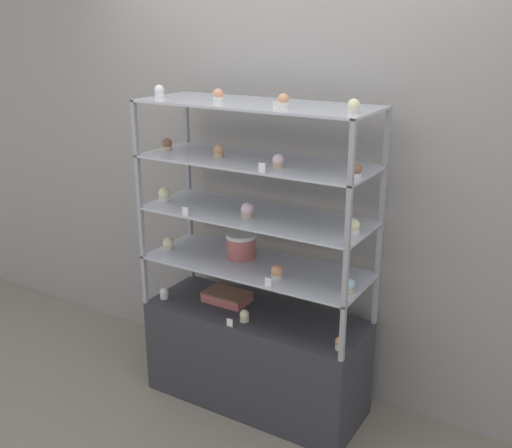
{
  "coord_description": "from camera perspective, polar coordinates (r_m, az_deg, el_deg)",
  "views": [
    {
      "loc": [
        1.54,
        -2.57,
        2.1
      ],
      "look_at": [
        0.0,
        0.0,
        1.09
      ],
      "focal_mm": 42.0,
      "sensor_mm": 36.0,
      "label": 1
    }
  ],
  "objects": [
    {
      "name": "display_riser_lower",
      "position": [
        3.25,
        0.0,
        -4.16
      ],
      "size": [
        1.24,
        0.46,
        0.29
      ],
      "color": "#99999E",
      "rests_on": "display_base"
    },
    {
      "name": "cupcake_9",
      "position": [
        3.35,
        -8.48,
        7.51
      ],
      "size": [
        0.06,
        0.06,
        0.07
      ],
      "color": "#CCB28C",
      "rests_on": "display_riser_upper"
    },
    {
      "name": "cupcake_13",
      "position": [
        3.3,
        -9.19,
        12.38
      ],
      "size": [
        0.05,
        0.05,
        0.06
      ],
      "color": "white",
      "rests_on": "display_riser_top"
    },
    {
      "name": "price_tag_0",
      "position": [
        3.22,
        -2.52,
        -9.38
      ],
      "size": [
        0.04,
        0.0,
        0.04
      ],
      "color": "white",
      "rests_on": "display_base"
    },
    {
      "name": "cupcake_11",
      "position": [
        2.91,
        2.12,
        6.01
      ],
      "size": [
        0.06,
        0.06,
        0.07
      ],
      "color": "#CCB28C",
      "rests_on": "display_riser_upper"
    },
    {
      "name": "cupcake_8",
      "position": [
        2.87,
        9.21,
        -0.27
      ],
      "size": [
        0.07,
        0.07,
        0.08
      ],
      "color": "white",
      "rests_on": "display_riser_middle"
    },
    {
      "name": "cupcake_10",
      "position": [
        3.13,
        -3.56,
        6.92
      ],
      "size": [
        0.06,
        0.06,
        0.07
      ],
      "color": "#CCB28C",
      "rests_on": "display_riser_upper"
    },
    {
      "name": "price_tag_4",
      "position": [
        2.72,
        1.97,
        11.13
      ],
      "size": [
        0.04,
        0.0,
        0.04
      ],
      "color": "white",
      "rests_on": "display_riser_top"
    },
    {
      "name": "cupcake_16",
      "position": [
        2.69,
        9.28,
        11.0
      ],
      "size": [
        0.05,
        0.05,
        0.06
      ],
      "color": "beige",
      "rests_on": "display_riser_top"
    },
    {
      "name": "display_base",
      "position": [
        3.51,
        0.0,
        -12.53
      ],
      "size": [
        1.24,
        0.46,
        0.57
      ],
      "color": "#333338",
      "rests_on": "ground_plane"
    },
    {
      "name": "cupcake_4",
      "position": [
        3.06,
        2.0,
        -4.62
      ],
      "size": [
        0.06,
        0.06,
        0.07
      ],
      "color": "beige",
      "rests_on": "display_riser_lower"
    },
    {
      "name": "cupcake_5",
      "position": [
        2.95,
        8.78,
        -5.82
      ],
      "size": [
        0.06,
        0.06,
        0.07
      ],
      "color": "#CCB28C",
      "rests_on": "display_riser_lower"
    },
    {
      "name": "cupcake_2",
      "position": [
        3.03,
        8.03,
        -11.19
      ],
      "size": [
        0.05,
        0.05,
        0.07
      ],
      "color": "beige",
      "rests_on": "display_base"
    },
    {
      "name": "layer_cake_centerpiece",
      "position": [
        3.32,
        -1.42,
        -2.04
      ],
      "size": [
        0.17,
        0.17,
        0.14
      ],
      "color": "#C66660",
      "rests_on": "display_riser_lower"
    },
    {
      "name": "cupcake_3",
      "position": [
        3.48,
        -8.34,
        -1.89
      ],
      "size": [
        0.06,
        0.06,
        0.07
      ],
      "color": "beige",
      "rests_on": "display_riser_lower"
    },
    {
      "name": "cupcake_15",
      "position": [
        2.86,
        2.61,
        11.66
      ],
      "size": [
        0.05,
        0.05,
        0.06
      ],
      "color": "white",
      "rests_on": "display_riser_top"
    },
    {
      "name": "cupcake_0",
      "position": [
        3.55,
        -8.75,
        -6.54
      ],
      "size": [
        0.05,
        0.05,
        0.07
      ],
      "color": "white",
      "rests_on": "display_base"
    },
    {
      "name": "cupcake_1",
      "position": [
        3.26,
        -1.14,
        -8.72
      ],
      "size": [
        0.05,
        0.05,
        0.07
      ],
      "color": "beige",
      "rests_on": "display_base"
    },
    {
      "name": "display_riser_middle",
      "position": [
        3.15,
        0.0,
        0.68
      ],
      "size": [
        1.24,
        0.46,
        0.29
      ],
      "color": "#99999E",
      "rests_on": "display_riser_lower"
    },
    {
      "name": "price_tag_1",
      "position": [
        2.98,
        1.16,
        -5.56
      ],
      "size": [
        0.04,
        0.0,
        0.04
      ],
      "color": "white",
      "rests_on": "display_riser_lower"
    },
    {
      "name": "cupcake_7",
      "position": [
        3.08,
        -0.85,
        1.3
      ],
      "size": [
        0.07,
        0.07,
        0.08
      ],
      "color": "#CCB28C",
      "rests_on": "display_riser_middle"
    },
    {
      "name": "cupcake_14",
      "position": [
        3.08,
        -3.63,
        12.14
      ],
      "size": [
        0.05,
        0.05,
        0.06
      ],
      "color": "white",
      "rests_on": "display_riser_top"
    },
    {
      "name": "ground_plane",
      "position": [
        3.66,
        0.0,
        -16.33
      ],
      "size": [
        20.0,
        20.0,
        0.0
      ],
      "primitive_type": "plane",
      "color": "gray"
    },
    {
      "name": "display_riser_top",
      "position": [
        3.03,
        0.0,
        11.14
      ],
      "size": [
        1.24,
        0.46,
        0.29
      ],
      "color": "#99999E",
      "rests_on": "display_riser_upper"
    },
    {
      "name": "price_tag_2",
      "position": [
        3.14,
        -6.75,
        1.23
      ],
      "size": [
        0.04,
        0.0,
        0.04
      ],
      "color": "white",
      "rests_on": "display_riser_middle"
    },
    {
      "name": "cupcake_12",
      "position": [
        2.75,
        9.46,
        5.02
      ],
      "size": [
        0.06,
        0.06,
        0.07
      ],
      "color": "white",
      "rests_on": "display_riser_upper"
    },
    {
      "name": "sheet_cake_frosted",
      "position": [
        3.48,
        -2.78,
        -6.94
      ],
      "size": [
        0.26,
        0.17,
        0.06
      ],
      "color": "#C66660",
      "rests_on": "display_base"
    },
    {
      "name": "price_tag_3",
      "position": [
        2.81,
        0.57,
        5.4
      ],
      "size": [
        0.04,
        0.0,
        0.04
      ],
      "color": "white",
      "rests_on": "display_riser_upper"
    },
    {
      "name": "display_riser_upper",
      "position": [
        3.08,
        0.0,
        5.8
      ],
      "size": [
        1.24,
        0.46,
        0.29
      ],
      "color": "#99999E",
      "rests_on": "display_riser_middle"
    },
    {
      "name": "cupcake_6",
      "position": [
        3.4,
        -8.72,
        2.74
      ],
      "size": [
        0.07,
        0.07,
        0.08
      ],
      "color": "white",
      "rests_on": "display_riser_middle"
    },
    {
      "name": "back_wall",
      "position": [
        3.42,
        3.27,
        5.12
      ],
      "size": [
        8.0,
        0.05,
        2.6
      ],
      "color": "gray",
      "rests_on": "ground_plane"
    }
  ]
}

